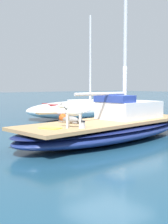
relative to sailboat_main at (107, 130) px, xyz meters
The scene contains 11 objects.
ground_plane 0.34m from the sailboat_main, ahead, with size 120.00×120.00×0.00m, color navy.
sailboat_main is the anchor object (origin of this frame).
mast_main 3.34m from the sailboat_main, 95.95° to the left, with size 0.14×2.27×6.57m.
cabin_house 1.30m from the sailboat_main, 95.25° to the left, with size 1.58×2.33×0.84m.
dog_white 2.17m from the sailboat_main, 71.61° to the right, with size 0.76×0.68×0.70m.
dog_grey 1.41m from the sailboat_main, 98.92° to the right, with size 0.94×0.42×0.22m.
deck_winch 2.00m from the sailboat_main, 63.61° to the right, with size 0.16×0.16×0.21m.
coiled_rope 1.19m from the sailboat_main, 114.68° to the right, with size 0.32×0.32×0.04m, color beige.
deck_towel 2.51m from the sailboat_main, 82.21° to the right, with size 0.56×0.36×0.03m, color #D8D14C.
moored_boat_port_side 6.82m from the sailboat_main, 149.35° to the left, with size 3.90×6.57×5.63m.
mooring_buoy 5.15m from the sailboat_main, 161.48° to the left, with size 0.44×0.44×0.44m, color #E55119.
Camera 1 is at (7.44, -7.02, 1.87)m, focal length 49.49 mm.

